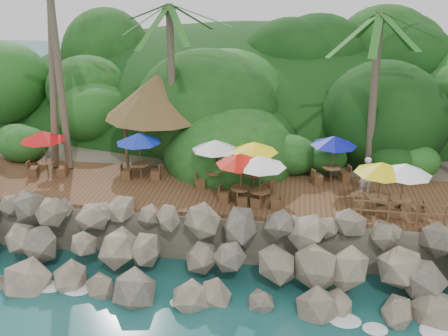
# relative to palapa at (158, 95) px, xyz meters

# --- Properties ---
(ground) EXTENTS (140.00, 140.00, 0.00)m
(ground) POSITION_rel_palapa_xyz_m (4.04, -9.69, -5.79)
(ground) COLOR #19514F
(ground) RESTS_ON ground
(land_base) EXTENTS (32.00, 25.20, 2.10)m
(land_base) POSITION_rel_palapa_xyz_m (4.04, 6.31, -4.74)
(land_base) COLOR gray
(land_base) RESTS_ON ground
(jungle_hill) EXTENTS (44.80, 28.00, 15.40)m
(jungle_hill) POSITION_rel_palapa_xyz_m (4.04, 13.81, -5.79)
(jungle_hill) COLOR #143811
(jungle_hill) RESTS_ON ground
(seawall) EXTENTS (29.00, 4.00, 2.30)m
(seawall) POSITION_rel_palapa_xyz_m (4.04, -7.69, -4.64)
(seawall) COLOR gray
(seawall) RESTS_ON ground
(terrace) EXTENTS (26.00, 5.00, 0.20)m
(terrace) POSITION_rel_palapa_xyz_m (4.04, -3.69, -3.59)
(terrace) COLOR brown
(terrace) RESTS_ON land_base
(jungle_foliage) EXTENTS (44.00, 16.00, 12.00)m
(jungle_foliage) POSITION_rel_palapa_xyz_m (4.04, 5.31, -5.79)
(jungle_foliage) COLOR #143811
(jungle_foliage) RESTS_ON ground
(foam_line) EXTENTS (25.20, 0.80, 0.06)m
(foam_line) POSITION_rel_palapa_xyz_m (4.04, -9.39, -5.76)
(foam_line) COLOR white
(foam_line) RESTS_ON ground
(palapa) EXTENTS (5.61, 5.61, 4.60)m
(palapa) POSITION_rel_palapa_xyz_m (0.00, 0.00, 0.00)
(palapa) COLOR brown
(palapa) RESTS_ON ground
(dining_clusters) EXTENTS (21.60, 5.39, 2.37)m
(dining_clusters) POSITION_rel_palapa_xyz_m (3.85, -4.12, -1.52)
(dining_clusters) COLOR brown
(dining_clusters) RESTS_ON terrace
(railing) EXTENTS (7.20, 0.10, 1.00)m
(railing) POSITION_rel_palapa_xyz_m (13.29, -6.04, -2.89)
(railing) COLOR brown
(railing) RESTS_ON terrace
(waiter) EXTENTS (0.73, 0.59, 1.75)m
(waiter) POSITION_rel_palapa_xyz_m (10.51, -3.04, -2.62)
(waiter) COLOR white
(waiter) RESTS_ON terrace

